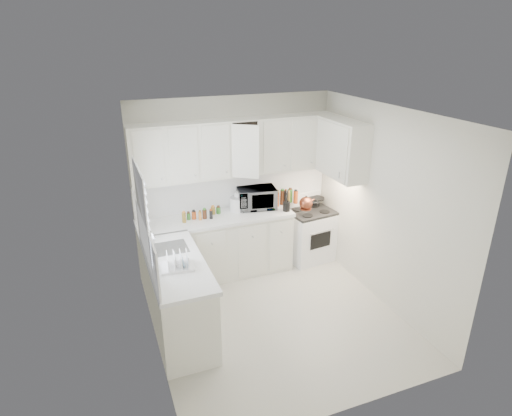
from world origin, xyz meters
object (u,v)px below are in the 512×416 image
stove (310,228)px  tea_kettle (306,202)px  utensil_crock (287,200)px  microwave (256,196)px  dish_rack (177,260)px  rice_cooker (238,203)px

stove → tea_kettle: tea_kettle is taller
stove → utensil_crock: (-0.49, -0.13, 0.59)m
stove → microwave: (-0.85, 0.15, 0.61)m
utensil_crock → dish_rack: 2.14m
tea_kettle → microwave: microwave is taller
rice_cooker → tea_kettle: bearing=-35.7°
utensil_crock → dish_rack: (-1.85, -1.08, -0.07)m
dish_rack → rice_cooker: bearing=54.8°
microwave → rice_cooker: size_ratio=2.37×
tea_kettle → rice_cooker: 1.02m
tea_kettle → microwave: (-0.67, 0.31, 0.09)m
stove → utensil_crock: size_ratio=3.09×
tea_kettle → microwave: 0.75m
tea_kettle → dish_rack: tea_kettle is taller
microwave → rice_cooker: (-0.29, -0.00, -0.07)m
tea_kettle → rice_cooker: size_ratio=1.04×
tea_kettle → dish_rack: 2.40m
microwave → utensil_crock: 0.47m
dish_rack → microwave: bearing=48.6°
stove → tea_kettle: size_ratio=4.23×
stove → utensil_crock: 0.78m
stove → tea_kettle: (-0.18, -0.16, 0.53)m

